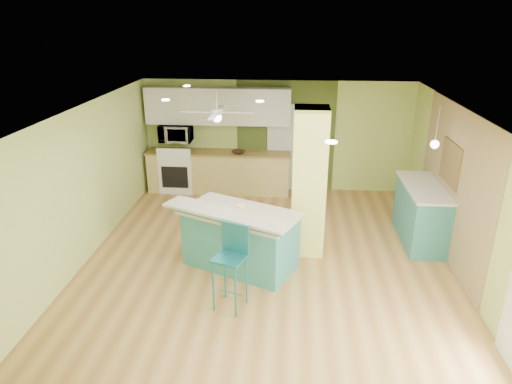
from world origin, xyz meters
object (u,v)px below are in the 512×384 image
Objects in this scene: bar_stool at (232,253)px; canister at (241,210)px; side_counter at (422,213)px; fruit_bowl at (238,152)px; peninsula at (240,238)px.

canister is at bearing 108.73° from bar_stool.
side_counter reaches higher than fruit_bowl.
side_counter is 5.71× the size of fruit_bowl.
side_counter is 3.39m from canister.
canister reaches higher than side_counter.
side_counter is (3.11, 2.23, -0.29)m from bar_stool.
side_counter is (3.14, 1.18, 0.02)m from peninsula.
fruit_bowl is 3.38m from canister.
canister is (0.44, -3.35, 0.07)m from fruit_bowl.
side_counter is 9.18× the size of canister.
peninsula is 3.29m from fruit_bowl.
canister is (-3.09, -1.30, 0.52)m from side_counter.
peninsula is 1.82× the size of bar_stool.
peninsula reaches higher than fruit_bowl.
bar_stool is (0.02, -1.05, 0.31)m from peninsula.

